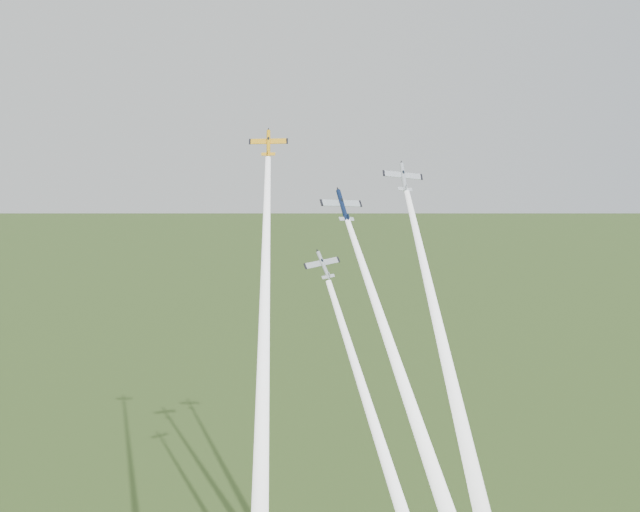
{
  "coord_description": "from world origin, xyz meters",
  "views": [
    {
      "loc": [
        -7.51,
        -139.93,
        114.77
      ],
      "look_at": [
        0.0,
        -6.0,
        92.0
      ],
      "focal_mm": 45.0,
      "sensor_mm": 36.0,
      "label": 1
    }
  ],
  "objects_px": {
    "plane_yellow": "(268,143)",
    "plane_silver_right": "(403,177)",
    "plane_silver_low": "(323,265)",
    "plane_navy": "(342,205)"
  },
  "relations": [
    {
      "from": "plane_yellow",
      "to": "plane_silver_right",
      "type": "xyz_separation_m",
      "value": [
        24.47,
        3.35,
        -6.27
      ]
    },
    {
      "from": "plane_silver_right",
      "to": "plane_silver_low",
      "type": "relative_size",
      "value": 1.16
    },
    {
      "from": "plane_silver_right",
      "to": "plane_navy",
      "type": "bearing_deg",
      "value": 178.73
    },
    {
      "from": "plane_yellow",
      "to": "plane_silver_low",
      "type": "xyz_separation_m",
      "value": [
        9.17,
        -7.58,
        -20.42
      ]
    },
    {
      "from": "plane_navy",
      "to": "plane_silver_right",
      "type": "bearing_deg",
      "value": -13.65
    },
    {
      "from": "plane_navy",
      "to": "plane_silver_right",
      "type": "relative_size",
      "value": 1.08
    },
    {
      "from": "plane_yellow",
      "to": "plane_silver_right",
      "type": "height_order",
      "value": "plane_yellow"
    },
    {
      "from": "plane_silver_right",
      "to": "plane_silver_low",
      "type": "distance_m",
      "value": 23.52
    },
    {
      "from": "plane_navy",
      "to": "plane_silver_low",
      "type": "xyz_separation_m",
      "value": [
        -4.02,
        -9.28,
        -9.2
      ]
    },
    {
      "from": "plane_silver_low",
      "to": "plane_silver_right",
      "type": "bearing_deg",
      "value": 13.31
    }
  ]
}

